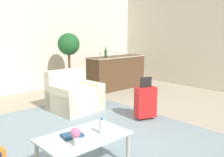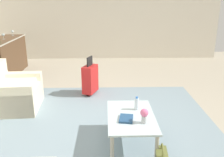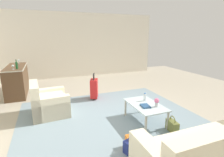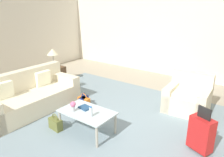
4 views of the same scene
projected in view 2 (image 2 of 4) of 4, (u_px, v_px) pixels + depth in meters
ground_plane at (97, 130)px, 4.05m from camera, size 12.00×12.00×0.00m
wall_right at (101, 13)px, 8.38m from camera, size 0.12×8.00×3.10m
area_rug at (82, 152)px, 3.47m from camera, size 5.20×4.40×0.01m
armchair at (11, 94)px, 4.77m from camera, size 1.03×0.95×0.88m
coffee_table at (131, 119)px, 3.56m from camera, size 1.08×0.66×0.46m
water_bottle at (137, 104)px, 3.70m from camera, size 0.06×0.06×0.20m
coffee_table_book at (126, 119)px, 3.42m from camera, size 0.27×0.22×0.03m
flower_vase at (144, 114)px, 3.30m from camera, size 0.11×0.11×0.21m
bar_console at (5, 57)px, 6.77m from camera, size 1.91×0.64×0.99m
wine_glass_left_of_centre at (3, 35)px, 6.59m from camera, size 0.08×0.08×0.15m
wine_glass_right_of_centre at (13, 32)px, 7.21m from camera, size 0.08×0.08×0.15m
suitcase_red at (90, 79)px, 5.45m from camera, size 0.45×0.35×0.85m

